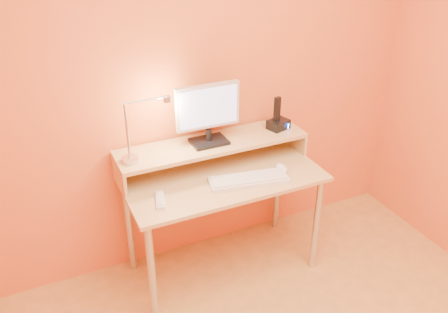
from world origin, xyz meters
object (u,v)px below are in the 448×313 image
phone_dock (278,124)px  remote_control (160,200)px  monitor_panel (208,106)px  keyboard (249,180)px  mouse (281,168)px  lamp_base (130,160)px

phone_dock → remote_control: phone_dock is taller
monitor_panel → remote_control: monitor_panel is taller
keyboard → mouse: (0.24, 0.03, 0.01)m
lamp_base → remote_control: (0.09, -0.23, -0.16)m
phone_dock → keyboard: (-0.35, -0.28, -0.18)m
remote_control → keyboard: bearing=12.8°
phone_dock → mouse: 0.32m
phone_dock → keyboard: bearing=-158.1°
phone_dock → remote_control: size_ratio=0.77×
phone_dock → keyboard: phone_dock is taller
monitor_panel → phone_dock: (0.49, -0.01, -0.21)m
mouse → phone_dock: bearing=72.2°
lamp_base → phone_dock: size_ratio=0.77×
monitor_panel → keyboard: bearing=-63.4°
keyboard → remote_control: keyboard is taller
lamp_base → phone_dock: (0.99, 0.03, 0.02)m
keyboard → remote_control: size_ratio=2.81×
remote_control → monitor_panel: bearing=48.0°
monitor_panel → lamp_base: bearing=-174.4°
lamp_base → mouse: lamp_base is taller
phone_dock → remote_control: (-0.90, -0.26, -0.18)m
lamp_base → mouse: bearing=-13.7°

